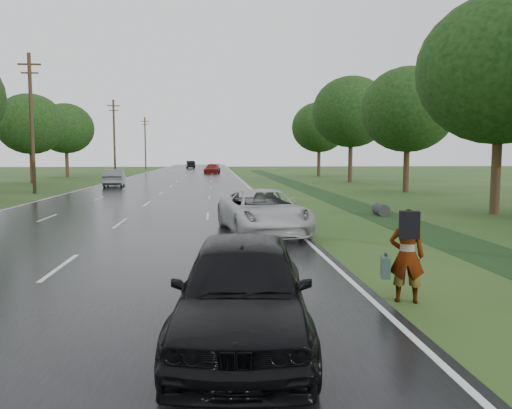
{
  "coord_description": "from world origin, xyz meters",
  "views": [
    {
      "loc": [
        3.78,
        -12.39,
        2.78
      ],
      "look_at": [
        5.05,
        2.5,
        1.3
      ],
      "focal_mm": 35.0,
      "sensor_mm": 36.0,
      "label": 1
    }
  ],
  "objects_px": {
    "pedestrian": "(406,254)",
    "silver_sedan": "(114,178)",
    "white_pickup": "(263,211)",
    "dark_sedan": "(243,289)"
  },
  "relations": [
    {
      "from": "pedestrian",
      "to": "silver_sedan",
      "type": "xyz_separation_m",
      "value": [
        -12.24,
        35.4,
        -0.12
      ]
    },
    {
      "from": "white_pickup",
      "to": "silver_sedan",
      "type": "distance_m",
      "value": 28.91
    },
    {
      "from": "dark_sedan",
      "to": "silver_sedan",
      "type": "distance_m",
      "value": 38.39
    },
    {
      "from": "white_pickup",
      "to": "dark_sedan",
      "type": "xyz_separation_m",
      "value": [
        -1.31,
        -10.31,
        0.04
      ]
    },
    {
      "from": "pedestrian",
      "to": "dark_sedan",
      "type": "relative_size",
      "value": 0.38
    },
    {
      "from": "pedestrian",
      "to": "white_pickup",
      "type": "bearing_deg",
      "value": -61.54
    },
    {
      "from": "white_pickup",
      "to": "silver_sedan",
      "type": "relative_size",
      "value": 1.2
    },
    {
      "from": "dark_sedan",
      "to": "white_pickup",
      "type": "bearing_deg",
      "value": 87.98
    },
    {
      "from": "white_pickup",
      "to": "silver_sedan",
      "type": "bearing_deg",
      "value": 103.03
    },
    {
      "from": "pedestrian",
      "to": "white_pickup",
      "type": "xyz_separation_m",
      "value": [
        -1.88,
        8.41,
        -0.11
      ]
    }
  ]
}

